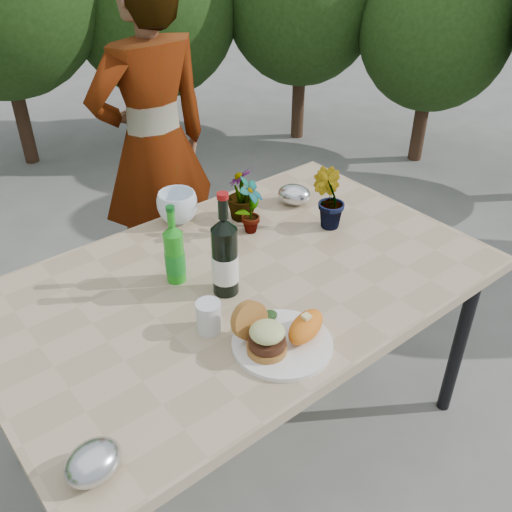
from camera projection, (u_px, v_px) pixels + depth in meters
ground at (243, 431)px, 2.26m from camera, size 80.00×80.00×0.00m
patio_table at (241, 293)px, 1.87m from camera, size 1.60×1.00×0.75m
shrub_hedge at (41, 50)px, 2.73m from camera, size 6.89×5.15×2.16m
dinner_plate at (282, 344)px, 1.57m from camera, size 0.28×0.28×0.01m
burger_stack at (263, 334)px, 1.53m from camera, size 0.11×0.16×0.11m
sweet_potato at (306, 327)px, 1.57m from camera, size 0.17×0.12×0.06m
grilled_veg at (266, 318)px, 1.63m from camera, size 0.08×0.05×0.03m
wine_bottle at (225, 258)px, 1.71m from camera, size 0.08×0.08×0.34m
sparkling_water at (175, 254)px, 1.77m from camera, size 0.06×0.06×0.27m
plastic_cup at (209, 317)px, 1.61m from camera, size 0.07×0.07×0.09m
seedling_left at (250, 206)px, 2.01m from camera, size 0.14×0.12×0.22m
seedling_mid at (329, 199)px, 2.05m from camera, size 0.13×0.15×0.22m
seedling_right at (242, 194)px, 2.10m from camera, size 0.16×0.16×0.20m
blue_bowl at (177, 207)px, 2.10m from camera, size 0.18×0.18×0.12m
foil_packet_left at (93, 462)px, 1.22m from camera, size 0.15×0.13×0.08m
foil_packet_right at (294, 195)px, 2.23m from camera, size 0.16×0.17×0.08m
person at (154, 147)px, 2.58m from camera, size 0.59×0.39×1.60m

